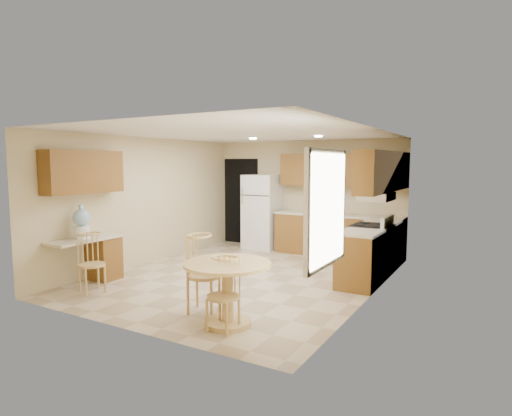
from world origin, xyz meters
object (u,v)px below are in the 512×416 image
Objects in this scene: stove at (371,250)px; chair_desk at (87,258)px; refrigerator at (262,212)px; dining_table at (228,284)px; chair_table_b at (219,289)px; chair_table_a at (199,267)px; water_crock at (82,223)px.

stove reaches higher than chair_desk.
refrigerator reaches higher than dining_table.
chair_desk reaches higher than chair_table_b.
chair_desk is at bearing -102.04° from chair_table_a.
refrigerator is 1.97× the size of chair_table_b.
refrigerator is 3.09× the size of water_crock.
refrigerator reaches higher than chair_desk.
dining_table is 2.58m from chair_desk.
refrigerator reaches higher than water_crock.
chair_table_a is at bearing 164.64° from dining_table.
refrigerator is at bearing 114.11° from dining_table.
stove is (2.88, -1.22, -0.39)m from refrigerator.
chair_desk is at bearing -7.15° from chair_table_b.
refrigerator is at bearing -68.09° from chair_table_b.
chair_table_a is 1.18× the size of chair_table_b.
chair_table_a is at bearing -35.86° from chair_table_b.
chair_table_b is at bearing 39.38° from chair_table_a.
refrigerator is 1.58× the size of stove.
dining_table is at bearing -5.33° from water_crock.
stove is at bearing -105.23° from chair_table_b.
dining_table is 0.26m from chair_table_b.
chair_table_b is (-0.84, -3.46, 0.07)m from stove.
chair_desk is 1.63× the size of water_crock.
refrigerator reaches higher than chair_table_a.
chair_desk is (-2.58, 0.00, 0.04)m from dining_table.
dining_table is (1.98, -4.42, -0.34)m from refrigerator.
water_crock reaches higher than chair_desk.
refrigerator is at bearing -177.79° from chair_table_a.
chair_table_b is 0.96× the size of chair_desk.
chair_table_b is 3.17m from water_crock.
dining_table is 0.58m from chair_table_a.
refrigerator is at bearing 75.78° from water_crock.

